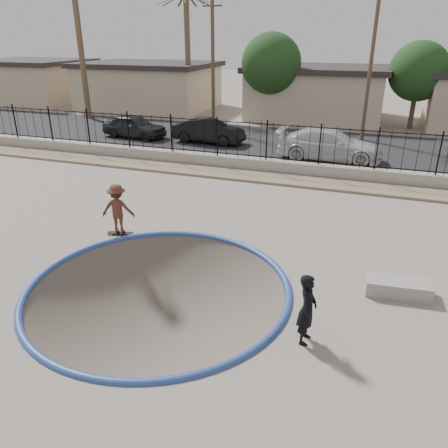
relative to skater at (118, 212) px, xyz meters
name	(u,v)px	position (x,y,z in m)	size (l,w,h in m)	color
ground	(273,183)	(2.77, 10.40, -1.93)	(120.00, 120.00, 2.20)	gray
bowl_pit	(159,288)	(2.77, -2.60, -0.83)	(6.84, 6.84, 1.80)	#534A3F
coping_ring	(159,288)	(2.77, -2.60, -0.83)	(7.04, 7.04, 0.20)	navy
rock_strip	(260,177)	(2.77, 7.60, -0.78)	(42.00, 1.60, 0.11)	#937A60
retaining_wall	(266,166)	(2.77, 8.70, -0.53)	(42.00, 0.45, 0.60)	gray
fence	(267,141)	(2.77, 8.70, 0.67)	(40.00, 0.04, 1.80)	black
street	(292,142)	(2.77, 15.40, -0.81)	(90.00, 8.00, 0.04)	black
house_west_far	(32,80)	(-25.23, 24.90, 1.14)	(10.60, 8.60, 3.90)	tan
house_west	(149,85)	(-12.23, 24.90, 1.14)	(11.60, 8.60, 3.90)	tan
house_center	(317,92)	(2.77, 24.90, 1.14)	(10.60, 8.60, 3.90)	tan
palm_left	(76,7)	(-14.23, 18.40, 7.12)	(2.30, 2.30, 11.30)	brown
palm_mid	(187,27)	(-7.23, 22.40, 5.85)	(2.30, 2.30, 9.30)	brown
utility_pole_left	(213,58)	(-3.23, 17.40, 3.87)	(1.70, 0.24, 9.00)	#473323
utility_pole_mid	(372,56)	(6.77, 17.40, 4.12)	(1.70, 0.24, 9.50)	#473323
street_tree_left	(271,64)	(-0.23, 21.40, 3.36)	(4.32, 4.32, 6.36)	#473323
street_tree_mid	(419,71)	(9.77, 22.40, 3.00)	(3.96, 3.96, 5.83)	#473323
skater	(118,212)	(0.00, 0.00, 0.00)	(1.08, 0.62, 1.67)	brown
skateboard	(120,233)	(0.00, 0.00, -0.77)	(0.87, 0.40, 0.07)	black
videographer	(307,309)	(6.77, -3.45, -0.02)	(0.59, 0.39, 1.63)	black
concrete_ledge	(398,287)	(8.70, -0.79, -0.63)	(1.60, 0.70, 0.40)	gray
car_a	(134,126)	(-7.08, 13.25, -0.08)	(1.70, 4.21, 1.44)	black
car_b	(209,131)	(-2.01, 13.40, -0.08)	(1.52, 4.37, 1.44)	black
car_c	(330,145)	(5.39, 11.93, -0.01)	(2.21, 5.43, 1.58)	silver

